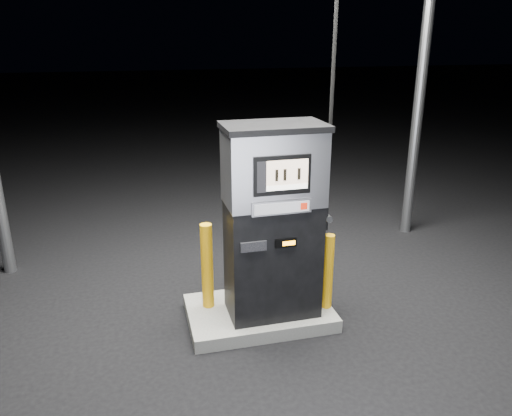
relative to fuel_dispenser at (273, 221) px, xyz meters
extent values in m
plane|color=black|center=(-0.12, 0.10, -1.22)|extent=(80.00, 80.00, 0.00)
cube|color=#5E5E5A|center=(-0.12, 0.10, -1.15)|extent=(1.60, 1.00, 0.15)
cylinder|color=gray|center=(2.88, 2.10, 1.03)|extent=(0.16, 0.16, 4.50)
cube|color=black|center=(0.00, 0.00, -0.44)|extent=(0.97, 0.57, 1.27)
cube|color=#A5A6AC|center=(0.00, 0.00, 0.58)|extent=(0.99, 0.59, 0.76)
cube|color=black|center=(0.00, 0.00, 0.99)|extent=(1.03, 0.63, 0.06)
cube|color=black|center=(0.00, -0.29, 0.57)|extent=(0.57, 0.04, 0.39)
cube|color=beige|center=(0.04, -0.31, 0.60)|extent=(0.42, 0.01, 0.24)
cube|color=white|center=(0.04, -0.31, 0.45)|extent=(0.42, 0.01, 0.05)
cube|color=#A5A6AC|center=(0.00, -0.29, 0.25)|extent=(0.61, 0.04, 0.14)
cube|color=gray|center=(0.00, -0.31, 0.25)|extent=(0.56, 0.01, 0.11)
cube|color=#A91E0B|center=(0.22, -0.31, 0.25)|extent=(0.07, 0.00, 0.07)
cube|color=black|center=(0.05, -0.29, -0.14)|extent=(0.22, 0.02, 0.09)
cube|color=orange|center=(0.08, -0.30, -0.14)|extent=(0.13, 0.01, 0.05)
cube|color=black|center=(-0.29, -0.29, -0.14)|extent=(0.26, 0.03, 0.10)
cube|color=black|center=(0.53, 0.01, -0.01)|extent=(0.10, 0.18, 0.25)
cylinder|color=gray|center=(0.59, 0.01, -0.01)|extent=(0.07, 0.22, 0.07)
cylinder|color=black|center=(0.57, -0.04, 1.69)|extent=(0.04, 0.04, 3.15)
cylinder|color=#FEAF0E|center=(-0.67, 0.28, -0.58)|extent=(0.16, 0.16, 0.99)
cylinder|color=#FEAF0E|center=(0.62, -0.07, -0.64)|extent=(0.14, 0.14, 0.87)
camera|label=1|loc=(-1.36, -4.68, 1.86)|focal=35.00mm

